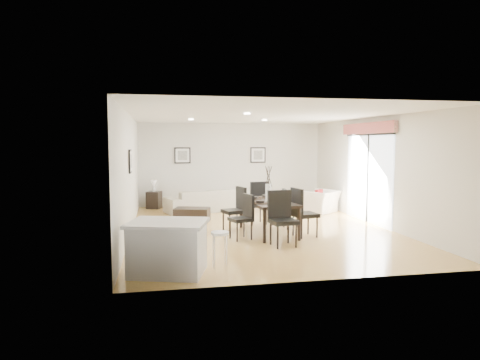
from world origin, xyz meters
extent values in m
plane|color=#DDAF5A|center=(0.00, 0.00, 0.00)|extent=(8.00, 8.00, 0.00)
cube|color=silver|center=(0.00, 4.00, 1.35)|extent=(6.00, 0.04, 2.70)
cube|color=silver|center=(0.00, -4.00, 1.35)|extent=(6.00, 0.04, 2.70)
cube|color=silver|center=(-3.00, 0.00, 1.35)|extent=(0.04, 8.00, 2.70)
cube|color=silver|center=(3.00, 0.00, 1.35)|extent=(0.04, 8.00, 2.70)
cube|color=white|center=(0.00, 0.00, 2.70)|extent=(6.00, 8.00, 0.02)
imported|color=#9F9680|center=(-1.04, 2.76, 0.33)|extent=(2.44, 1.55, 0.66)
imported|color=silver|center=(2.34, 1.97, 0.32)|extent=(1.32, 1.30, 0.65)
imported|color=#365E28|center=(5.50, -0.18, 0.34)|extent=(0.66, 0.59, 0.68)
imported|color=#365E28|center=(5.90, 1.22, 0.33)|extent=(0.44, 0.44, 0.67)
cube|color=black|center=(0.06, -0.64, 0.72)|extent=(1.07, 1.88, 0.06)
cylinder|color=black|center=(-0.24, -1.51, 0.34)|extent=(0.07, 0.07, 0.69)
cylinder|color=black|center=(-0.41, 0.16, 0.34)|extent=(0.07, 0.07, 0.69)
cylinder|color=black|center=(0.54, -1.43, 0.34)|extent=(0.07, 0.07, 0.69)
cylinder|color=black|center=(0.37, 0.24, 0.34)|extent=(0.07, 0.07, 0.69)
cube|color=black|center=(-0.65, -1.09, 0.43)|extent=(0.54, 0.54, 0.08)
cube|color=black|center=(-0.47, -1.04, 0.70)|extent=(0.18, 0.43, 0.52)
cylinder|color=black|center=(-0.86, -0.97, 0.20)|extent=(0.03, 0.03, 0.39)
cylinder|color=black|center=(-0.54, -0.88, 0.20)|extent=(0.03, 0.03, 0.39)
cylinder|color=black|center=(-0.77, -1.30, 0.20)|extent=(0.03, 0.03, 0.39)
cylinder|color=black|center=(-0.45, -1.20, 0.20)|extent=(0.03, 0.03, 0.39)
cube|color=black|center=(-0.65, -0.19, 0.46)|extent=(0.57, 0.57, 0.08)
cube|color=black|center=(-0.46, -0.14, 0.75)|extent=(0.18, 0.46, 0.55)
cylinder|color=black|center=(-0.88, -0.06, 0.21)|extent=(0.04, 0.04, 0.42)
cylinder|color=black|center=(-0.53, 0.03, 0.21)|extent=(0.04, 0.04, 0.42)
cylinder|color=black|center=(-0.78, -0.41, 0.21)|extent=(0.04, 0.04, 0.42)
cylinder|color=black|center=(-0.43, -0.31, 0.21)|extent=(0.04, 0.04, 0.42)
cube|color=black|center=(0.78, -1.09, 0.48)|extent=(0.56, 0.56, 0.08)
cube|color=black|center=(0.58, -1.13, 0.79)|extent=(0.15, 0.49, 0.58)
cylinder|color=black|center=(1.00, -1.24, 0.22)|extent=(0.04, 0.04, 0.44)
cylinder|color=black|center=(0.63, -1.31, 0.22)|extent=(0.04, 0.04, 0.44)
cylinder|color=black|center=(0.94, -0.87, 0.22)|extent=(0.04, 0.04, 0.44)
cylinder|color=black|center=(0.56, -0.94, 0.22)|extent=(0.04, 0.04, 0.44)
cube|color=black|center=(0.78, -0.19, 0.43)|extent=(0.44, 0.44, 0.07)
cube|color=black|center=(0.60, -0.18, 0.70)|extent=(0.07, 0.43, 0.51)
cylinder|color=black|center=(0.95, -0.36, 0.20)|extent=(0.03, 0.03, 0.39)
cylinder|color=black|center=(0.61, -0.35, 0.20)|extent=(0.03, 0.03, 0.39)
cylinder|color=black|center=(0.96, -0.03, 0.20)|extent=(0.03, 0.03, 0.39)
cylinder|color=black|center=(0.62, -0.02, 0.20)|extent=(0.03, 0.03, 0.39)
cube|color=black|center=(0.06, -1.84, 0.49)|extent=(0.55, 0.55, 0.09)
cube|color=black|center=(0.04, -1.62, 0.81)|extent=(0.50, 0.12, 0.59)
cylinder|color=black|center=(-0.11, -2.05, 0.23)|extent=(0.04, 0.04, 0.45)
cylinder|color=black|center=(-0.15, -1.67, 0.23)|extent=(0.04, 0.04, 0.45)
cylinder|color=black|center=(0.28, -2.01, 0.23)|extent=(0.04, 0.04, 0.45)
cylinder|color=black|center=(0.24, -1.62, 0.23)|extent=(0.04, 0.04, 0.45)
cube|color=black|center=(0.06, 0.56, 0.49)|extent=(0.57, 0.57, 0.09)
cube|color=black|center=(0.10, 0.35, 0.80)|extent=(0.50, 0.14, 0.59)
cylinder|color=black|center=(0.22, 0.78, 0.22)|extent=(0.04, 0.04, 0.45)
cylinder|color=black|center=(0.29, 0.40, 0.22)|extent=(0.04, 0.04, 0.45)
cylinder|color=black|center=(-0.16, 0.72, 0.22)|extent=(0.04, 0.04, 0.45)
cylinder|color=black|center=(-0.09, 0.34, 0.22)|extent=(0.04, 0.04, 0.45)
cylinder|color=white|center=(0.06, -0.64, 0.94)|extent=(0.13, 0.13, 0.38)
cylinder|color=black|center=(0.39, -0.64, 0.75)|extent=(0.37, 0.37, 0.01)
cylinder|color=black|center=(0.39, -0.64, 0.79)|extent=(0.20, 0.20, 0.05)
cylinder|color=black|center=(0.17, -0.07, 0.75)|extent=(0.37, 0.37, 0.01)
cylinder|color=black|center=(0.17, -0.07, 0.79)|extent=(0.20, 0.20, 0.05)
cylinder|color=black|center=(-0.20, -0.28, 0.75)|extent=(0.37, 0.37, 0.01)
cylinder|color=black|center=(-0.20, -0.28, 0.79)|extent=(0.20, 0.20, 0.05)
cylinder|color=black|center=(-0.20, -0.99, 0.75)|extent=(0.37, 0.37, 0.01)
cylinder|color=black|center=(-0.20, -0.99, 0.79)|extent=(0.20, 0.20, 0.05)
cylinder|color=black|center=(0.17, -1.21, 0.75)|extent=(0.37, 0.37, 0.01)
cylinder|color=black|center=(0.17, -1.21, 0.79)|extent=(0.20, 0.20, 0.05)
cube|color=black|center=(-1.52, 1.19, 0.18)|extent=(1.01, 0.77, 0.36)
cube|color=black|center=(-2.52, 3.66, 0.27)|extent=(0.51, 0.51, 0.54)
cylinder|color=white|center=(-2.52, 3.66, 0.61)|extent=(0.09, 0.09, 0.15)
cone|color=white|center=(-2.52, 3.66, 0.79)|extent=(0.19, 0.19, 0.20)
cube|color=maroon|center=(2.25, 1.87, 0.53)|extent=(0.30, 0.28, 0.32)
cube|color=silver|center=(-2.23, -3.23, 0.39)|extent=(1.29, 1.10, 0.78)
cube|color=silver|center=(-2.23, -3.23, 0.81)|extent=(1.40, 1.21, 0.06)
cylinder|color=white|center=(-1.40, -3.23, 0.61)|extent=(0.29, 0.29, 0.04)
cylinder|color=silver|center=(-1.31, -3.13, 0.31)|extent=(0.02, 0.02, 0.61)
cylinder|color=silver|center=(-1.50, -3.13, 0.31)|extent=(0.02, 0.02, 0.61)
cylinder|color=silver|center=(-1.50, -3.33, 0.31)|extent=(0.02, 0.02, 0.61)
cylinder|color=silver|center=(-1.31, -3.33, 0.31)|extent=(0.02, 0.02, 0.61)
cube|color=black|center=(-1.60, 3.97, 1.65)|extent=(0.52, 0.03, 0.52)
cube|color=white|center=(-1.60, 3.97, 1.65)|extent=(0.44, 0.04, 0.44)
cube|color=#5B5B56|center=(-1.60, 3.97, 1.65)|extent=(0.30, 0.04, 0.30)
cube|color=black|center=(0.90, 3.97, 1.65)|extent=(0.52, 0.03, 0.52)
cube|color=white|center=(0.90, 3.97, 1.65)|extent=(0.44, 0.04, 0.44)
cube|color=#5B5B56|center=(0.90, 3.97, 1.65)|extent=(0.30, 0.04, 0.30)
cube|color=black|center=(-2.97, -0.20, 1.65)|extent=(0.03, 0.52, 0.52)
cube|color=white|center=(-2.97, -0.20, 1.65)|extent=(0.04, 0.44, 0.44)
cube|color=#5B5B56|center=(-2.97, -0.20, 1.65)|extent=(0.04, 0.30, 0.30)
cube|color=white|center=(2.98, 0.30, 1.12)|extent=(0.02, 2.40, 2.25)
cube|color=black|center=(2.96, 0.30, 1.12)|extent=(0.03, 0.05, 2.25)
cube|color=black|center=(2.96, 0.30, 2.27)|extent=(0.03, 2.50, 0.05)
cube|color=maroon|center=(2.92, 0.30, 2.43)|extent=(0.10, 2.70, 0.28)
plane|color=gray|center=(5.00, 0.30, 0.00)|extent=(6.00, 6.00, 0.00)
cube|color=#2F2E31|center=(6.20, 0.30, 0.90)|extent=(0.08, 5.50, 1.80)
cube|color=brown|center=(6.05, 2.70, 1.00)|extent=(0.35, 0.35, 2.00)
camera|label=1|loc=(-2.35, -9.92, 2.06)|focal=32.00mm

